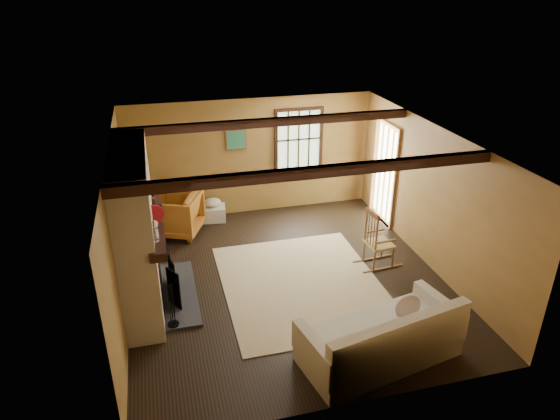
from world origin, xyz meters
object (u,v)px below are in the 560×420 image
object	(u,v)px
fireplace	(139,236)
armchair	(176,214)
laundry_basket	(213,213)
sofa	(383,341)
rocking_chair	(377,242)

from	to	relation	value
fireplace	armchair	world-z (taller)	fireplace
fireplace	laundry_basket	distance (m)	3.01
sofa	rocking_chair	bearing A→B (deg)	55.63
fireplace	sofa	distance (m)	3.71
fireplace	armchair	bearing A→B (deg)	73.96
rocking_chair	sofa	xyz separation A→B (m)	(-0.92, -2.19, -0.14)
sofa	armchair	distance (m)	4.85
sofa	laundry_basket	world-z (taller)	sofa
fireplace	armchair	distance (m)	2.31
rocking_chair	sofa	distance (m)	2.38
fireplace	armchair	size ratio (longest dim) A/B	2.66
sofa	laundry_basket	size ratio (longest dim) A/B	4.45
laundry_basket	armchair	bearing A→B (deg)	-152.46
sofa	armchair	world-z (taller)	sofa
fireplace	sofa	world-z (taller)	fireplace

